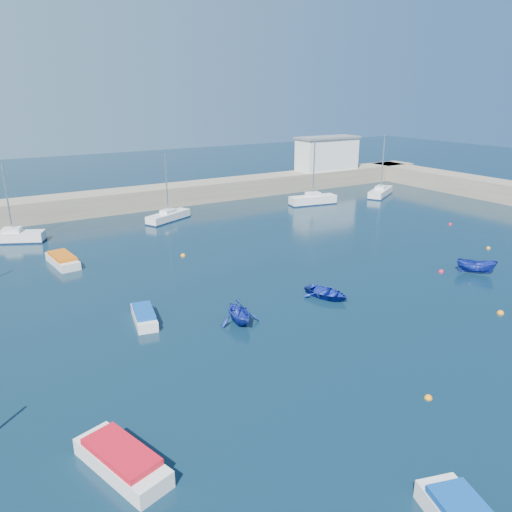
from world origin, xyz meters
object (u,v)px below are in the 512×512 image
harbor_office (327,154)px  sailboat_7 (313,200)px  sailboat_8 (381,192)px  motorboat_2 (63,260)px  dinghy_center (327,293)px  dinghy_right (476,266)px  dinghy_left (239,312)px  sailboat_6 (168,216)px  sailboat_5 (13,236)px  motorboat_0 (122,460)px  motorboat_1 (144,316)px

harbor_office → sailboat_7: bearing=-136.1°
sailboat_8 → motorboat_2: size_ratio=1.83×
dinghy_center → sailboat_8: bearing=21.4°
dinghy_center → motorboat_2: bearing=112.1°
dinghy_right → dinghy_left: bearing=135.9°
sailboat_7 → dinghy_right: (-4.93, -29.00, -0.05)m
sailboat_6 → sailboat_7: sailboat_7 is taller
sailboat_6 → motorboat_2: bearing=99.3°
sailboat_5 → dinghy_left: 30.41m
sailboat_5 → sailboat_6: (16.99, -0.02, -0.07)m
sailboat_7 → sailboat_8: size_ratio=0.97×
dinghy_right → dinghy_center: bearing=131.5°
sailboat_5 → motorboat_2: sailboat_5 is taller
dinghy_center → dinghy_right: size_ratio=1.11×
motorboat_0 → dinghy_center: (18.68, 9.70, -0.13)m
sailboat_8 → dinghy_right: (-17.07, -28.34, 0.03)m
motorboat_2 → dinghy_left: size_ratio=1.60×
sailboat_7 → motorboat_1: (-32.32, -23.25, -0.23)m
sailboat_7 → dinghy_center: bearing=153.4°
motorboat_0 → motorboat_2: bearing=66.3°
sailboat_7 → dinghy_center: sailboat_7 is taller
motorboat_2 → dinghy_right: dinghy_right is taller
sailboat_7 → sailboat_8: (12.15, -0.66, -0.08)m
dinghy_left → motorboat_1: bearing=153.4°
sailboat_5 → sailboat_7: bearing=-66.6°
sailboat_7 → dinghy_center: (-19.15, -26.43, -0.30)m
dinghy_center → motorboat_1: bearing=148.3°
sailboat_6 → motorboat_1: sailboat_6 is taller
harbor_office → sailboat_7: 15.36m
harbor_office → sailboat_6: (-30.98, -8.41, -4.55)m
motorboat_2 → dinghy_right: 36.20m
sailboat_7 → sailboat_8: 12.17m
sailboat_5 → dinghy_center: bearing=-121.1°
sailboat_6 → sailboat_7: 20.46m
motorboat_1 → dinghy_left: 6.42m
harbor_office → sailboat_6: sailboat_6 is taller
sailboat_5 → motorboat_0: size_ratio=1.62×
sailboat_7 → sailboat_8: sailboat_8 is taller
motorboat_2 → dinghy_left: bearing=-73.8°
harbor_office → dinghy_left: bearing=-135.5°
harbor_office → sailboat_8: sailboat_8 is taller
harbor_office → motorboat_0: 67.18m
motorboat_1 → dinghy_right: size_ratio=1.23×
dinghy_center → dinghy_right: 14.46m
harbor_office → dinghy_right: 42.41m
dinghy_right → sailboat_8: bearing=20.6°
harbor_office → dinghy_center: (-29.75, -36.64, -4.73)m
dinghy_left → dinghy_right: size_ratio=0.96×
sailboat_5 → dinghy_center: (18.22, -28.24, -0.25)m
sailboat_7 → motorboat_0: 52.32m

